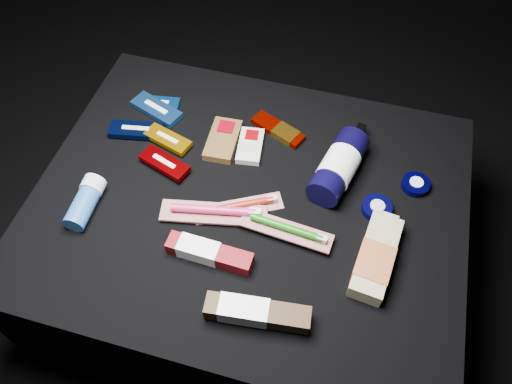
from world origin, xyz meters
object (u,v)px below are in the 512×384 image
(bodywash_bottle, at_px, (375,259))
(deodorant_stick, at_px, (85,202))
(toothpaste_carton_red, at_px, (206,252))
(lotion_bottle, at_px, (339,166))

(bodywash_bottle, relative_size, deodorant_stick, 1.65)
(bodywash_bottle, bearing_deg, toothpaste_carton_red, -160.60)
(lotion_bottle, xyz_separation_m, bodywash_bottle, (0.12, -0.20, -0.02))
(lotion_bottle, relative_size, toothpaste_carton_red, 1.35)
(deodorant_stick, bearing_deg, lotion_bottle, 21.89)
(deodorant_stick, height_order, toothpaste_carton_red, deodorant_stick)
(bodywash_bottle, xyz_separation_m, deodorant_stick, (-0.64, -0.03, 0.00))
(bodywash_bottle, bearing_deg, deodorant_stick, -170.33)
(toothpaste_carton_red, bearing_deg, lotion_bottle, 53.17)
(bodywash_bottle, distance_m, deodorant_stick, 0.64)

